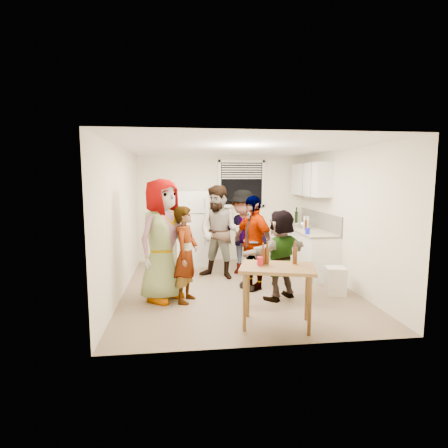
{
  "coord_description": "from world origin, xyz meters",
  "views": [
    {
      "loc": [
        -0.97,
        -6.07,
        1.97
      ],
      "look_at": [
        -0.22,
        0.19,
        1.15
      ],
      "focal_mm": 28.0,
      "sensor_mm": 36.0,
      "label": 1
    }
  ],
  "objects": [
    {
      "name": "beer_bottle_table",
      "position": [
        0.1,
        -1.55,
        0.82
      ],
      "size": [
        0.06,
        0.06,
        0.21
      ],
      "primitive_type": "cylinder",
      "color": "#47230C",
      "rests_on": "serving_table"
    },
    {
      "name": "backsplash",
      "position": [
        1.99,
        1.15,
        1.08
      ],
      "size": [
        0.03,
        2.2,
        0.36
      ],
      "primitive_type": "cube",
      "color": "#A29E95",
      "rests_on": "countertop"
    },
    {
      "name": "counter_lower",
      "position": [
        1.7,
        1.15,
        0.43
      ],
      "size": [
        0.6,
        2.2,
        0.86
      ],
      "primitive_type": "cube",
      "color": "white",
      "rests_on": "ground"
    },
    {
      "name": "picture_frame",
      "position": [
        1.92,
        1.82,
        0.97
      ],
      "size": [
        0.02,
        0.18,
        0.15
      ],
      "primitive_type": "cube",
      "color": "gold",
      "rests_on": "countertop"
    },
    {
      "name": "room",
      "position": [
        0.0,
        0.0,
        0.0
      ],
      "size": [
        4.0,
        4.5,
        2.5
      ],
      "primitive_type": null,
      "color": "white",
      "rests_on": "ground"
    },
    {
      "name": "paper_towel",
      "position": [
        1.68,
        1.11,
        0.9
      ],
      "size": [
        0.12,
        0.12,
        0.27
      ],
      "primitive_type": "cylinder",
      "color": "white",
      "rests_on": "countertop"
    },
    {
      "name": "serving_table",
      "position": [
        0.27,
        -1.68,
        0.0
      ],
      "size": [
        1.11,
        0.89,
        0.82
      ],
      "primitive_type": null,
      "rotation": [
        0.0,
        0.0,
        -0.28
      ],
      "color": "brown",
      "rests_on": "ground"
    },
    {
      "name": "countertop",
      "position": [
        1.7,
        1.15,
        0.88
      ],
      "size": [
        0.64,
        2.22,
        0.04
      ],
      "primitive_type": "cube",
      "color": "beige",
      "rests_on": "counter_lower"
    },
    {
      "name": "trash_bin",
      "position": [
        1.61,
        -0.54,
        0.25
      ],
      "size": [
        0.37,
        0.37,
        0.47
      ],
      "primitive_type": "cube",
      "rotation": [
        0.0,
        0.0,
        -0.18
      ],
      "color": "silver",
      "rests_on": "ground"
    },
    {
      "name": "blue_cup",
      "position": [
        1.44,
        0.38,
        0.9
      ],
      "size": [
        0.09,
        0.09,
        0.12
      ],
      "primitive_type": "cylinder",
      "color": "#1417CF",
      "rests_on": "countertop"
    },
    {
      "name": "guest_grey",
      "position": [
        -1.29,
        -0.45,
        0.0
      ],
      "size": [
        2.12,
        2.02,
        0.63
      ],
      "primitive_type": "imported",
      "rotation": [
        0.0,
        0.0,
        0.85
      ],
      "color": "gray",
      "rests_on": "ground"
    },
    {
      "name": "guest_stripe",
      "position": [
        -0.92,
        -0.59,
        0.0
      ],
      "size": [
        1.64,
        1.07,
        0.37
      ],
      "primitive_type": "imported",
      "rotation": [
        0.0,
        0.0,
        1.21
      ],
      "color": "#141933",
      "rests_on": "ground"
    },
    {
      "name": "beer_bottle_counter",
      "position": [
        1.6,
        0.92,
        0.9
      ],
      "size": [
        0.06,
        0.06,
        0.21
      ],
      "primitive_type": "cylinder",
      "color": "#47230C",
      "rests_on": "countertop"
    },
    {
      "name": "guest_back_left",
      "position": [
        -0.24,
        0.68,
        0.0
      ],
      "size": [
        1.68,
        2.05,
        0.7
      ],
      "primitive_type": "imported",
      "rotation": [
        0.0,
        0.0,
        -0.5
      ],
      "color": "brown",
      "rests_on": "ground"
    },
    {
      "name": "window",
      "position": [
        0.45,
        2.21,
        1.85
      ],
      "size": [
        1.12,
        0.1,
        1.06
      ],
      "primitive_type": null,
      "color": "white",
      "rests_on": "room"
    },
    {
      "name": "guest_black",
      "position": [
        0.27,
        -0.05,
        0.0
      ],
      "size": [
        1.94,
        1.67,
        0.41
      ],
      "primitive_type": "imported",
      "rotation": [
        0.0,
        0.0,
        -1.06
      ],
      "color": "black",
      "rests_on": "ground"
    },
    {
      "name": "refrigerator",
      "position": [
        -0.75,
        1.88,
        0.85
      ],
      "size": [
        0.7,
        0.7,
        1.7
      ],
      "primitive_type": "cube",
      "color": "white",
      "rests_on": "ground"
    },
    {
      "name": "guest_orange",
      "position": [
        0.62,
        -0.64,
        0.0
      ],
      "size": [
        1.94,
        1.98,
        0.44
      ],
      "primitive_type": "imported",
      "rotation": [
        0.0,
        0.0,
        3.69
      ],
      "color": "#D38940",
      "rests_on": "ground"
    },
    {
      "name": "kettle",
      "position": [
        1.65,
        1.24,
        0.9
      ],
      "size": [
        0.28,
        0.25,
        0.19
      ],
      "primitive_type": null,
      "rotation": [
        0.0,
        0.0,
        -0.33
      ],
      "color": "silver",
      "rests_on": "countertop"
    },
    {
      "name": "guest_back_right",
      "position": [
        0.27,
        0.96,
        0.0
      ],
      "size": [
        1.8,
        2.07,
        0.65
      ],
      "primitive_type": "imported",
      "rotation": [
        0.0,
        0.0,
        -0.48
      ],
      "color": "#3D3D41",
      "rests_on": "ground"
    },
    {
      "name": "wine_bottle",
      "position": [
        1.75,
        1.99,
        0.9
      ],
      "size": [
        0.07,
        0.07,
        0.29
      ],
      "primitive_type": "cylinder",
      "color": "black",
      "rests_on": "countertop"
    },
    {
      "name": "red_cup",
      "position": [
        0.06,
        -1.59,
        0.82
      ],
      "size": [
        0.08,
        0.08,
        0.11
      ],
      "primitive_type": "cylinder",
      "color": "red",
      "rests_on": "serving_table"
    },
    {
      "name": "upper_cabinets",
      "position": [
        1.83,
        1.35,
        1.95
      ],
      "size": [
        0.34,
        1.6,
        0.7
      ],
      "primitive_type": "cube",
      "color": "white",
      "rests_on": "room"
    }
  ]
}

